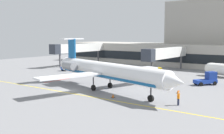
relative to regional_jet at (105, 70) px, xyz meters
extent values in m
cube|color=slate|center=(-4.37, -4.42, -3.23)|extent=(120.00, 120.00, 0.10)
cube|color=yellow|center=(-4.37, -5.10, -3.18)|extent=(108.00, 0.24, 0.01)
cube|color=red|center=(-13.38, 2.63, -3.18)|extent=(0.30, 8.00, 0.01)
cube|color=#ADA89E|center=(-5.66, 43.48, -0.09)|extent=(76.12, 15.80, 6.18)
cube|color=black|center=(-5.66, 35.53, -0.50)|extent=(73.08, 0.12, 2.44)
cube|color=silver|center=(-29.36, 26.23, 1.84)|extent=(1.40, 18.70, 2.40)
cube|color=#2D333D|center=(-29.36, 15.98, 1.84)|extent=(2.40, 2.00, 2.64)
cylinder|color=#4C4C51|center=(-29.36, 34.08, -1.27)|extent=(0.44, 0.44, 3.83)
cylinder|color=#4C4C51|center=(-29.36, 17.68, -1.27)|extent=(0.44, 0.44, 3.83)
cube|color=silver|center=(-1.53, 26.62, 1.40)|extent=(1.40, 17.92, 2.40)
cube|color=#2D333D|center=(-1.53, 16.76, 1.40)|extent=(2.40, 2.00, 2.64)
cylinder|color=#4C4C51|center=(-1.53, 34.08, -1.49)|extent=(0.44, 0.44, 3.39)
cylinder|color=#4C4C51|center=(-1.53, 18.46, -1.49)|extent=(0.44, 0.44, 3.39)
cylinder|color=white|center=(0.47, -0.13, 0.04)|extent=(25.35, 9.17, 2.60)
cube|color=#145999|center=(0.47, -0.13, -0.68)|extent=(22.82, 8.25, 0.47)
cone|color=white|center=(13.68, -3.69, 0.04)|extent=(3.43, 3.21, 2.55)
cone|color=white|center=(-13.00, 3.51, 0.04)|extent=(3.84, 3.02, 2.21)
cube|color=white|center=(1.33, 6.24, -0.35)|extent=(5.04, 10.45, 0.28)
cube|color=white|center=(-1.99, -6.07, -0.35)|extent=(5.04, 10.45, 0.28)
cylinder|color=gray|center=(-6.89, 3.99, 0.23)|extent=(3.39, 2.20, 1.43)
cylinder|color=gray|center=(-7.96, 0.02, 0.23)|extent=(3.39, 2.20, 1.43)
cube|color=#145999|center=(-9.90, 2.67, 3.13)|extent=(2.32, 0.84, 3.59)
cube|color=white|center=(-9.90, 2.67, 4.93)|extent=(2.84, 4.49, 0.20)
cylinder|color=#3F3F44|center=(9.84, -2.66, -1.77)|extent=(0.20, 0.20, 1.47)
cylinder|color=black|center=(9.84, -2.66, -2.73)|extent=(0.96, 0.57, 0.90)
cylinder|color=#3F3F44|center=(-0.33, 1.84, -1.77)|extent=(0.20, 0.20, 1.47)
cylinder|color=black|center=(-0.33, 1.84, -2.73)|extent=(0.96, 0.57, 0.90)
cylinder|color=#3F3F44|center=(-1.21, -1.43, -1.77)|extent=(0.20, 0.20, 1.47)
cylinder|color=black|center=(-1.21, -1.43, -2.73)|extent=(0.96, 0.57, 0.90)
cube|color=#1E4CB2|center=(-22.63, 14.21, -2.49)|extent=(2.54, 3.89, 0.68)
cube|color=#1A4197|center=(-22.30, 15.17, -1.68)|extent=(1.70, 1.79, 0.93)
cylinder|color=black|center=(-22.90, 15.64, -2.83)|extent=(0.49, 0.75, 0.70)
cylinder|color=black|center=(-21.54, 15.17, -2.83)|extent=(0.49, 0.75, 0.70)
cylinder|color=black|center=(-23.72, 13.25, -2.83)|extent=(0.49, 0.75, 0.70)
cylinder|color=black|center=(-22.36, 12.78, -2.83)|extent=(0.49, 0.75, 0.70)
cube|color=#E5B20C|center=(1.78, 16.78, -2.56)|extent=(3.30, 3.29, 0.55)
cube|color=#C3970A|center=(1.19, 16.19, -1.62)|extent=(1.92, 1.92, 1.31)
cylinder|color=black|center=(1.64, 15.44, -2.83)|extent=(0.69, 0.69, 0.70)
cylinder|color=black|center=(0.44, 16.65, -2.83)|extent=(0.69, 0.69, 0.70)
cylinder|color=black|center=(3.11, 16.90, -2.83)|extent=(0.69, 0.69, 0.70)
cylinder|color=black|center=(1.92, 18.11, -2.83)|extent=(0.69, 0.69, 0.70)
cube|color=#19389E|center=(11.49, 14.20, -2.52)|extent=(3.63, 4.19, 0.63)
cube|color=navy|center=(12.17, 15.13, -1.53)|extent=(2.06, 2.12, 1.35)
cylinder|color=black|center=(11.73, 15.81, -2.83)|extent=(0.64, 0.73, 0.70)
cylinder|color=black|center=(12.95, 14.91, -2.83)|extent=(0.64, 0.73, 0.70)
cylinder|color=black|center=(10.04, 13.49, -2.83)|extent=(0.64, 0.73, 0.70)
cylinder|color=black|center=(11.26, 12.60, -2.83)|extent=(0.64, 0.73, 0.70)
cylinder|color=white|center=(10.82, 26.17, -1.60)|extent=(5.21, 3.34, 2.47)
sphere|color=white|center=(8.45, 26.64, -1.60)|extent=(2.42, 2.42, 2.42)
cube|color=#59595B|center=(9.37, 26.17, -3.01)|extent=(0.60, 2.22, 0.35)
cylinder|color=#191E33|center=(13.59, -2.40, -2.75)|extent=(0.18, 0.18, 0.86)
cylinder|color=#191E33|center=(13.58, -2.19, -2.75)|extent=(0.18, 0.18, 0.86)
cylinder|color=orange|center=(13.59, -2.29, -2.01)|extent=(0.34, 0.34, 0.62)
sphere|color=tan|center=(13.59, -2.29, -1.58)|extent=(0.24, 0.24, 0.24)
cylinder|color=orange|center=(13.59, -2.51, -1.63)|extent=(0.11, 0.39, 0.50)
cylinder|color=#F2590C|center=(13.59, -2.51, -1.41)|extent=(0.06, 0.06, 0.28)
cylinder|color=orange|center=(13.58, -2.07, -1.63)|extent=(0.11, 0.39, 0.50)
cylinder|color=#F2590C|center=(13.58, -2.07, -1.41)|extent=(0.06, 0.06, 0.28)
cone|color=orange|center=(10.50, 4.72, -2.91)|extent=(0.36, 0.36, 0.55)
cube|color=black|center=(10.50, 4.72, -3.16)|extent=(0.47, 0.47, 0.04)
cone|color=orange|center=(4.38, -3.72, -2.91)|extent=(0.36, 0.36, 0.55)
cube|color=black|center=(4.38, -3.72, -3.16)|extent=(0.47, 0.47, 0.04)
camera|label=1|loc=(27.71, -35.38, 5.72)|focal=45.39mm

